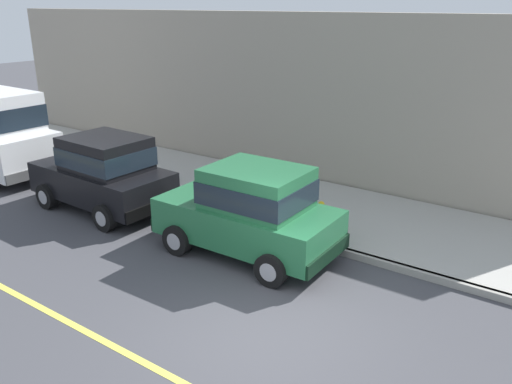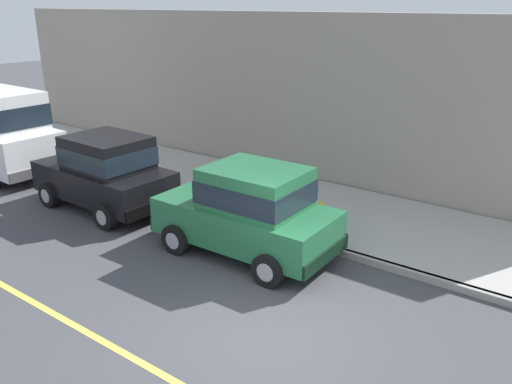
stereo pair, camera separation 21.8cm
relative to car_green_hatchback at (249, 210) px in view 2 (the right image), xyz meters
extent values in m
plane|color=#424247|center=(-2.14, -1.83, -0.98)|extent=(80.00, 80.00, 0.00)
cube|color=gray|center=(1.06, -1.83, -0.91)|extent=(0.16, 64.00, 0.14)
cube|color=#A8A59E|center=(2.86, -1.83, -0.91)|extent=(3.60, 64.00, 0.14)
cube|color=#23663D|center=(0.00, 0.10, -0.28)|extent=(1.78, 3.73, 0.76)
cube|color=#23663D|center=(0.00, -0.15, 0.50)|extent=(1.55, 1.93, 0.80)
cube|color=#19232D|center=(0.00, -0.15, 0.44)|extent=(1.58, 1.97, 0.44)
cube|color=black|center=(-0.03, 1.90, -0.52)|extent=(1.69, 0.23, 0.28)
cube|color=black|center=(0.03, -1.70, -0.52)|extent=(1.69, 0.23, 0.28)
cylinder|color=black|center=(-0.88, 1.23, -0.66)|extent=(0.23, 0.64, 0.64)
cylinder|color=#9E9EA3|center=(-0.88, 1.23, -0.66)|extent=(0.25, 0.36, 0.35)
cylinder|color=black|center=(0.84, 1.26, -0.66)|extent=(0.23, 0.64, 0.64)
cylinder|color=#9E9EA3|center=(0.84, 1.26, -0.66)|extent=(0.25, 0.36, 0.35)
cylinder|color=black|center=(-0.84, -1.06, -0.66)|extent=(0.23, 0.64, 0.64)
cylinder|color=#9E9EA3|center=(-0.84, -1.06, -0.66)|extent=(0.25, 0.36, 0.35)
cylinder|color=black|center=(0.88, -1.03, -0.66)|extent=(0.23, 0.64, 0.64)
cylinder|color=#9E9EA3|center=(0.88, -1.03, -0.66)|extent=(0.25, 0.36, 0.35)
cube|color=#EAEACC|center=(-0.57, 1.92, -0.16)|extent=(0.28, 0.08, 0.14)
cube|color=#EAEACC|center=(0.50, 1.94, -0.16)|extent=(0.28, 0.08, 0.14)
cube|color=black|center=(-0.06, 4.52, -0.28)|extent=(1.83, 3.75, 0.76)
cube|color=black|center=(-0.07, 4.27, 0.50)|extent=(1.57, 1.95, 0.80)
cube|color=#19232D|center=(-0.07, 4.27, 0.44)|extent=(1.61, 1.99, 0.44)
cube|color=black|center=(-0.01, 6.32, -0.52)|extent=(1.69, 0.25, 0.28)
cube|color=black|center=(-0.12, 2.72, -0.52)|extent=(1.69, 0.25, 0.28)
cylinder|color=black|center=(-0.89, 5.69, -0.66)|extent=(0.24, 0.65, 0.64)
cylinder|color=#9E9EA3|center=(-0.89, 5.69, -0.66)|extent=(0.25, 0.36, 0.35)
cylinder|color=black|center=(0.83, 5.64, -0.66)|extent=(0.24, 0.65, 0.64)
cylinder|color=#9E9EA3|center=(0.83, 5.64, -0.66)|extent=(0.25, 0.36, 0.35)
cylinder|color=black|center=(-0.96, 3.40, -0.66)|extent=(0.24, 0.65, 0.64)
cylinder|color=#9E9EA3|center=(-0.96, 3.40, -0.66)|extent=(0.25, 0.36, 0.35)
cylinder|color=black|center=(0.76, 3.34, -0.66)|extent=(0.24, 0.65, 0.64)
cylinder|color=#9E9EA3|center=(0.76, 3.34, -0.66)|extent=(0.25, 0.36, 0.35)
cube|color=#EAEACC|center=(-0.54, 6.36, -0.16)|extent=(0.28, 0.09, 0.14)
cube|color=#EAEACC|center=(0.53, 6.33, -0.16)|extent=(0.28, 0.09, 0.14)
cube|color=#505050|center=(-0.10, 7.31, -0.52)|extent=(1.87, 0.24, 0.28)
cylinder|color=black|center=(0.93, 11.13, -0.66)|extent=(0.23, 0.64, 0.64)
cylinder|color=#9E9EA3|center=(0.93, 11.13, -0.66)|extent=(0.25, 0.36, 0.35)
cylinder|color=black|center=(0.87, 8.15, -0.66)|extent=(0.23, 0.64, 0.64)
cylinder|color=#9E9EA3|center=(0.87, 8.15, -0.66)|extent=(0.25, 0.36, 0.35)
ellipsoid|color=white|center=(3.04, 1.68, -0.56)|extent=(0.20, 0.44, 0.20)
cylinder|color=white|center=(2.98, 1.81, -0.75)|extent=(0.05, 0.05, 0.18)
cylinder|color=white|center=(3.10, 1.81, -0.75)|extent=(0.05, 0.05, 0.18)
cylinder|color=white|center=(2.98, 1.54, -0.75)|extent=(0.05, 0.05, 0.18)
cylinder|color=white|center=(3.10, 1.54, -0.75)|extent=(0.05, 0.05, 0.18)
sphere|color=white|center=(3.04, 1.97, -0.47)|extent=(0.17, 0.17, 0.17)
ellipsoid|color=gray|center=(3.04, 2.06, -0.49)|extent=(0.07, 0.11, 0.06)
cone|color=white|center=(2.99, 1.96, -0.38)|extent=(0.06, 0.06, 0.07)
cone|color=white|center=(3.09, 1.96, -0.38)|extent=(0.06, 0.06, 0.07)
cylinder|color=white|center=(3.04, 1.42, -0.50)|extent=(0.04, 0.12, 0.13)
cylinder|color=gold|center=(1.51, -0.79, -0.81)|extent=(0.24, 0.24, 0.06)
cylinder|color=gold|center=(1.51, -0.79, -0.50)|extent=(0.17, 0.17, 0.55)
sphere|color=gold|center=(1.51, -0.79, -0.19)|extent=(0.15, 0.15, 0.15)
cylinder|color=gold|center=(1.39, -0.79, -0.47)|extent=(0.10, 0.07, 0.07)
cylinder|color=gold|center=(1.63, -0.79, -0.47)|extent=(0.10, 0.07, 0.07)
cube|color=#9E9384|center=(4.96, 4.25, 1.36)|extent=(0.50, 20.00, 4.67)
camera|label=1|loc=(-7.95, -5.75, 3.94)|focal=36.91mm
camera|label=2|loc=(-7.83, -5.93, 3.94)|focal=36.91mm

